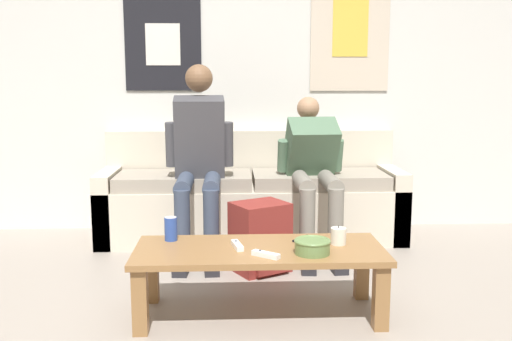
# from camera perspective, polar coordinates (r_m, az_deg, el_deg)

# --- Properties ---
(wall_back) EXTENTS (10.00, 0.07, 2.55)m
(wall_back) POSITION_cam_1_polar(r_m,az_deg,el_deg) (4.50, -2.48, 10.39)
(wall_back) COLOR silver
(wall_back) RESTS_ON ground_plane
(couch) EXTENTS (2.21, 0.65, 0.78)m
(couch) POSITION_cam_1_polar(r_m,az_deg,el_deg) (4.27, -0.45, -2.96)
(couch) COLOR beige
(couch) RESTS_ON ground_plane
(coffee_table) EXTENTS (1.24, 0.51, 0.35)m
(coffee_table) POSITION_cam_1_polar(r_m,az_deg,el_deg) (2.87, 0.35, -8.86)
(coffee_table) COLOR olive
(coffee_table) RESTS_ON ground_plane
(person_seated_adult) EXTENTS (0.47, 0.82, 1.28)m
(person_seated_adult) POSITION_cam_1_polar(r_m,az_deg,el_deg) (3.86, -5.74, 1.80)
(person_seated_adult) COLOR #384256
(person_seated_adult) RESTS_ON ground_plane
(person_seated_teen) EXTENTS (0.47, 0.96, 1.05)m
(person_seated_teen) POSITION_cam_1_polar(r_m,az_deg,el_deg) (3.93, 5.76, 0.37)
(person_seated_teen) COLOR gray
(person_seated_teen) RESTS_ON ground_plane
(backpack) EXTENTS (0.40, 0.38, 0.43)m
(backpack) POSITION_cam_1_polar(r_m,az_deg,el_deg) (3.53, 0.51, -6.84)
(backpack) COLOR maroon
(backpack) RESTS_ON ground_plane
(ceramic_bowl) EXTENTS (0.18, 0.18, 0.07)m
(ceramic_bowl) POSITION_cam_1_polar(r_m,az_deg,el_deg) (2.76, 5.66, -7.49)
(ceramic_bowl) COLOR #607F47
(ceramic_bowl) RESTS_ON coffee_table
(pillar_candle) EXTENTS (0.08, 0.08, 0.10)m
(pillar_candle) POSITION_cam_1_polar(r_m,az_deg,el_deg) (2.93, 8.24, -6.51)
(pillar_candle) COLOR silver
(pillar_candle) RESTS_ON coffee_table
(drink_can_blue) EXTENTS (0.07, 0.07, 0.12)m
(drink_can_blue) POSITION_cam_1_polar(r_m,az_deg,el_deg) (3.00, -8.51, -5.78)
(drink_can_blue) COLOR #28479E
(drink_can_blue) RESTS_ON coffee_table
(game_controller_near_left) EXTENTS (0.06, 0.15, 0.03)m
(game_controller_near_left) POSITION_cam_1_polar(r_m,az_deg,el_deg) (2.85, -1.89, -7.50)
(game_controller_near_left) COLOR white
(game_controller_near_left) RESTS_ON coffee_table
(game_controller_near_right) EXTENTS (0.14, 0.11, 0.03)m
(game_controller_near_right) POSITION_cam_1_polar(r_m,az_deg,el_deg) (2.71, 0.98, -8.40)
(game_controller_near_right) COLOR white
(game_controller_near_right) RESTS_ON coffee_table
(cell_phone) EXTENTS (0.14, 0.15, 0.01)m
(cell_phone) POSITION_cam_1_polar(r_m,az_deg,el_deg) (2.99, 4.91, -6.87)
(cell_phone) COLOR black
(cell_phone) RESTS_ON coffee_table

